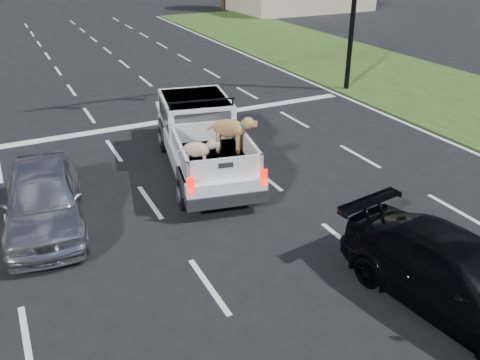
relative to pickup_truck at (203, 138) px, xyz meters
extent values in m
plane|color=black|center=(-0.38, -5.33, -1.01)|extent=(160.00, 160.00, 0.00)
cube|color=silver|center=(-5.63, 0.67, -1.01)|extent=(0.12, 60.00, 0.01)
cube|color=silver|center=(-2.13, 0.67, -1.01)|extent=(0.12, 60.00, 0.01)
cube|color=silver|center=(1.37, 0.67, -1.01)|extent=(0.12, 60.00, 0.01)
cube|color=silver|center=(4.87, 0.67, -1.01)|extent=(0.12, 60.00, 0.01)
cube|color=silver|center=(8.42, 0.67, -1.01)|extent=(0.15, 60.00, 0.01)
cube|color=silver|center=(-0.38, 4.67, -1.00)|extent=(17.00, 0.45, 0.01)
cube|color=#214415|center=(12.62, 0.67, -0.98)|extent=(8.00, 60.00, 0.06)
cylinder|color=black|center=(9.22, 5.17, 2.49)|extent=(0.22, 0.22, 7.00)
cylinder|color=black|center=(-1.39, -2.08, -0.60)|extent=(0.46, 0.87, 0.82)
cylinder|color=black|center=(0.46, -2.45, -0.60)|extent=(0.46, 0.87, 0.82)
cylinder|color=black|center=(-0.60, 1.85, -0.60)|extent=(0.46, 0.87, 0.82)
cylinder|color=black|center=(1.25, 1.48, -0.60)|extent=(0.46, 0.87, 0.82)
cube|color=silver|center=(-0.06, -0.24, -0.30)|extent=(3.15, 6.04, 0.56)
cube|color=silver|center=(0.21, 1.08, 0.45)|extent=(2.44, 2.84, 0.93)
cube|color=black|center=(-0.03, -0.12, 0.48)|extent=(1.65, 0.36, 0.67)
cylinder|color=black|center=(-0.01, 0.02, 1.14)|extent=(1.92, 0.44, 0.05)
cube|color=black|center=(-0.31, -1.49, -0.05)|extent=(2.43, 3.09, 0.07)
cube|color=silver|center=(-1.21, -1.31, 0.27)|extent=(0.63, 2.73, 0.56)
cube|color=silver|center=(0.60, -1.67, 0.27)|extent=(0.63, 2.73, 0.56)
cube|color=silver|center=(-0.57, -2.81, 0.27)|extent=(1.91, 0.46, 0.56)
cube|color=red|center=(-1.52, -2.85, 0.02)|extent=(0.18, 0.10, 0.43)
cube|color=red|center=(0.29, -3.21, 0.02)|extent=(0.18, 0.10, 0.43)
cube|color=black|center=(-0.60, -2.95, -0.49)|extent=(2.10, 0.73, 0.33)
imported|color=#B0B3B7|center=(-4.74, -1.41, -0.25)|extent=(2.30, 4.64, 1.52)
imported|color=black|center=(1.82, -8.01, -0.30)|extent=(2.67, 5.12, 1.42)
camera|label=1|loc=(-5.26, -13.10, 5.48)|focal=38.00mm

